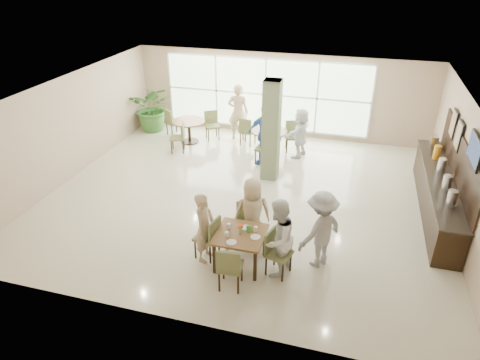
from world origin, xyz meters
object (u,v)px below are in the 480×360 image
(teen_standing, at_px, (321,230))
(main_table, at_px, (240,237))
(adult_standing, at_px, (238,112))
(round_table_right, at_px, (269,136))
(teen_far, at_px, (252,213))
(adult_a, at_px, (265,135))
(round_table_left, at_px, (189,126))
(potted_plant, at_px, (153,108))
(adult_b, at_px, (300,133))
(teen_left, at_px, (205,227))
(teen_right, at_px, (278,238))
(buffet_counter, at_px, (438,192))

(teen_standing, bearing_deg, main_table, -36.01)
(adult_standing, bearing_deg, round_table_right, 139.36)
(teen_far, bearing_deg, adult_a, -102.66)
(round_table_left, relative_size, adult_a, 0.59)
(round_table_right, relative_size, teen_far, 0.70)
(potted_plant, height_order, adult_b, potted_plant)
(round_table_right, bearing_deg, teen_left, -91.30)
(potted_plant, distance_m, adult_a, 4.70)
(teen_left, height_order, adult_b, adult_b)
(round_table_left, height_order, adult_a, adult_a)
(round_table_right, distance_m, adult_a, 0.89)
(teen_left, relative_size, adult_a, 0.82)
(round_table_right, relative_size, adult_standing, 0.59)
(teen_left, relative_size, teen_right, 0.93)
(teen_right, relative_size, adult_standing, 0.86)
(round_table_left, bearing_deg, round_table_right, -2.95)
(teen_far, relative_size, adult_b, 1.04)
(buffet_counter, bearing_deg, round_table_right, 153.37)
(potted_plant, xyz_separation_m, teen_left, (4.24, -6.42, -0.08))
(teen_standing, bearing_deg, teen_right, -19.47)
(potted_plant, relative_size, teen_left, 1.10)
(main_table, distance_m, round_table_left, 6.65)
(main_table, height_order, round_table_left, same)
(adult_a, bearing_deg, main_table, -66.47)
(round_table_left, relative_size, teen_far, 0.68)
(teen_left, bearing_deg, main_table, -83.89)
(round_table_left, xyz_separation_m, teen_far, (3.45, -5.01, 0.23))
(teen_left, xyz_separation_m, adult_standing, (-1.13, 6.44, 0.19))
(round_table_right, distance_m, adult_b, 0.99)
(adult_a, bearing_deg, potted_plant, 175.91)
(main_table, relative_size, round_table_left, 0.89)
(buffet_counter, xyz_separation_m, teen_far, (-4.00, -2.52, 0.25))
(buffet_counter, height_order, adult_a, buffet_counter)
(adult_a, relative_size, adult_standing, 0.97)
(potted_plant, xyz_separation_m, adult_standing, (3.11, 0.02, 0.12))
(adult_b, bearing_deg, round_table_left, -75.51)
(round_table_right, xyz_separation_m, adult_a, (0.03, -0.82, 0.34))
(teen_left, bearing_deg, adult_standing, 15.84)
(teen_left, relative_size, teen_standing, 0.91)
(potted_plant, bearing_deg, adult_standing, 0.33)
(main_table, bearing_deg, round_table_left, 120.56)
(round_table_right, xyz_separation_m, potted_plant, (-4.37, 0.83, 0.26))
(teen_right, bearing_deg, teen_left, -77.05)
(teen_standing, relative_size, adult_a, 0.90)
(teen_far, height_order, teen_standing, teen_standing)
(round_table_left, height_order, potted_plant, potted_plant)
(teen_right, xyz_separation_m, adult_a, (-1.35, 4.81, 0.10))
(teen_right, bearing_deg, teen_standing, 137.60)
(buffet_counter, distance_m, teen_far, 4.73)
(main_table, relative_size, teen_left, 0.64)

